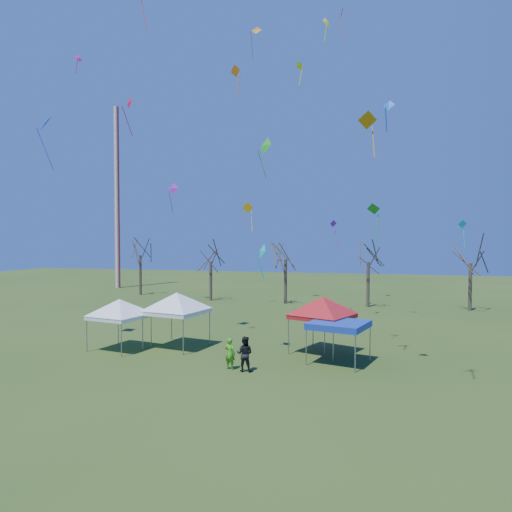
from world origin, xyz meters
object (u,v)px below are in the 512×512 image
(radio_mast, at_px, (117,198))
(tent_red, at_px, (323,300))
(tree_0, at_px, (140,241))
(tent_white_mid, at_px, (177,296))
(tree_2, at_px, (286,243))
(tent_blue, at_px, (339,325))
(person_green, at_px, (230,354))
(tent_white_west, at_px, (119,303))
(tree_3, at_px, (368,246))
(tree_1, at_px, (211,248))
(person_dark, at_px, (245,354))
(tree_4, at_px, (471,246))

(radio_mast, bearing_deg, tent_red, -43.07)
(tree_0, height_order, tent_white_mid, tree_0)
(tree_2, relative_size, tent_blue, 2.34)
(radio_mast, xyz_separation_m, person_green, (27.53, -34.25, -11.70))
(tree_0, height_order, tree_2, tree_0)
(radio_mast, xyz_separation_m, tent_white_west, (19.74, -31.91, -9.64))
(tree_3, bearing_deg, tree_1, 177.94)
(tree_0, relative_size, person_dark, 4.75)
(radio_mast, relative_size, tent_white_mid, 5.72)
(tree_3, bearing_deg, radio_mast, 163.69)
(tree_2, height_order, tree_4, tree_2)
(tree_0, distance_m, tree_3, 27.09)
(tree_1, bearing_deg, tent_white_west, -83.65)
(tree_1, bearing_deg, person_green, -67.53)
(tree_2, bearing_deg, tree_0, 170.76)
(tent_white_west, xyz_separation_m, tent_white_mid, (3.12, 1.41, 0.31))
(tent_white_mid, xyz_separation_m, tent_blue, (9.98, -1.13, -1.10))
(tree_0, height_order, tent_red, tree_0)
(tree_2, xyz_separation_m, person_dark, (2.73, -24.81, -5.40))
(tent_blue, xyz_separation_m, person_dark, (-4.48, -2.80, -1.17))
(tree_3, bearing_deg, tent_red, -96.62)
(tent_red, distance_m, tent_blue, 2.48)
(tree_4, height_order, tent_white_mid, tree_4)
(tree_3, relative_size, person_green, 4.92)
(tree_3, xyz_separation_m, tree_4, (9.32, -0.04, -0.02))
(radio_mast, height_order, tent_white_mid, radio_mast)
(tree_1, bearing_deg, tree_2, -1.85)
(tent_red, xyz_separation_m, person_dark, (-3.38, -4.76, -2.21))
(radio_mast, distance_m, tree_3, 36.04)
(tree_2, bearing_deg, tree_1, 178.15)
(tree_3, relative_size, tent_red, 1.96)
(tent_white_west, height_order, tent_white_mid, tent_white_mid)
(tent_blue, relative_size, person_green, 2.17)
(tent_white_west, xyz_separation_m, tent_red, (12.00, 2.24, 0.24))
(tree_3, relative_size, tree_4, 1.00)
(tree_0, xyz_separation_m, tree_3, (26.88, -3.34, -0.41))
(tent_white_west, distance_m, tent_blue, 13.13)
(person_dark, bearing_deg, tent_white_west, -16.54)
(tree_2, height_order, person_green, tree_2)
(radio_mast, relative_size, tree_1, 3.31)
(tree_0, bearing_deg, tent_blue, -44.24)
(tree_0, distance_m, tree_1, 10.47)
(tent_white_west, height_order, person_green, tent_white_west)
(tent_blue, xyz_separation_m, person_green, (-5.31, -2.62, -1.25))
(radio_mast, height_order, tree_3, radio_mast)
(person_green, bearing_deg, tent_white_mid, -22.84)
(radio_mast, distance_m, tent_white_west, 38.75)
(tree_1, height_order, person_green, tree_1)
(tree_0, relative_size, tent_blue, 2.42)
(tree_2, distance_m, tree_4, 17.73)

